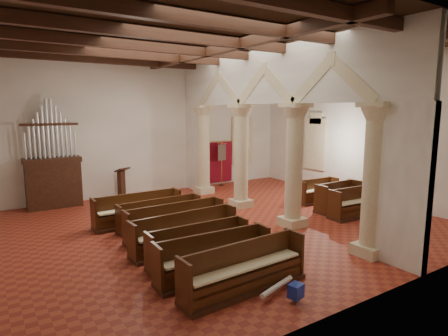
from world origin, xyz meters
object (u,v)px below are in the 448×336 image
at_px(nave_pew_0, 245,275).
at_px(processional_banner, 222,170).
at_px(pipe_organ, 53,173).
at_px(lectern, 122,185).
at_px(aisle_pew_0, 352,208).

bearing_deg(nave_pew_0, processional_banner, 57.47).
xyz_separation_m(processional_banner, nave_pew_0, (-5.62, -9.80, -0.44)).
xyz_separation_m(pipe_organ, processional_banner, (7.92, -0.01, -0.59)).
distance_m(lectern, processional_banner, 5.21).
relative_size(processional_banner, nave_pew_0, 0.74).
xyz_separation_m(processional_banner, aisle_pew_0, (0.91, -7.41, -0.42)).
distance_m(pipe_organ, lectern, 2.83).
distance_m(pipe_organ, nave_pew_0, 10.13).
bearing_deg(lectern, aisle_pew_0, -73.68).
bearing_deg(aisle_pew_0, processional_banner, 100.30).
xyz_separation_m(lectern, nave_pew_0, (-0.41, -9.79, -0.23)).
height_order(pipe_organ, aisle_pew_0, pipe_organ).
relative_size(pipe_organ, processional_banner, 1.93).
relative_size(processional_banner, aisle_pew_0, 1.19).
xyz_separation_m(lectern, aisle_pew_0, (6.11, -7.40, -0.21)).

